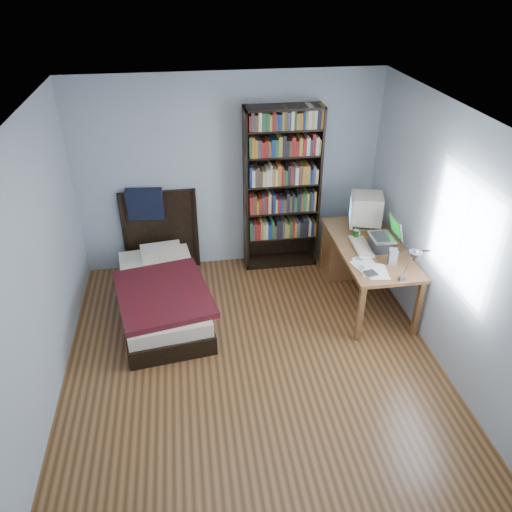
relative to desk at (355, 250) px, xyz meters
name	(u,v)px	position (x,y,z in m)	size (l,w,h in m)	color
room	(256,261)	(-1.48, -1.41, 0.84)	(4.20, 4.24, 2.50)	#4D3116
desk	(355,250)	(0.00, 0.00, 0.00)	(0.75, 1.58, 0.73)	brown
crt_monitor	(365,209)	(0.07, 0.02, 0.56)	(0.47, 0.44, 0.44)	beige
laptop	(383,241)	(0.11, -0.53, 0.42)	(0.31, 0.32, 0.39)	#2D2D30
desk_lamp	(413,259)	(-0.04, -1.54, 0.81)	(0.24, 0.52, 0.62)	#99999E
keyboard	(361,247)	(-0.12, -0.46, 0.33)	(0.18, 0.47, 0.03)	#BCB09D
speaker	(393,257)	(0.10, -0.85, 0.41)	(0.09, 0.09, 0.18)	gray
soda_can	(356,235)	(-0.11, -0.25, 0.37)	(0.06, 0.06, 0.11)	#083D11
mouse	(358,233)	(-0.05, -0.14, 0.33)	(0.06, 0.10, 0.03)	silver
phone_silver	(359,259)	(-0.22, -0.71, 0.32)	(0.05, 0.09, 0.02)	silver
phone_grey	(362,268)	(-0.25, -0.89, 0.32)	(0.04, 0.08, 0.02)	gray
external_drive	(371,274)	(-0.21, -1.03, 0.33)	(0.12, 0.12, 0.02)	gray
bookshelf	(282,190)	(-0.86, 0.53, 0.65)	(0.95, 0.30, 2.12)	black
bed	(162,289)	(-2.42, -0.27, -0.15)	(1.19, 2.04, 1.16)	black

